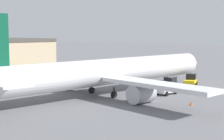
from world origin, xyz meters
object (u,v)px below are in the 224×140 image
object	(u,v)px
airplane	(107,73)
ground_crew_worker	(167,82)
baggage_tug	(191,80)
safety_cone_near	(191,103)
belt_loader_truck	(168,86)

from	to	relation	value
airplane	ground_crew_worker	size ratio (longest dim) A/B	23.34
baggage_tug	safety_cone_near	distance (m)	15.98
airplane	belt_loader_truck	xyz separation A→B (m)	(5.78, -6.37, -2.05)
airplane	safety_cone_near	size ratio (longest dim) A/B	78.36
ground_crew_worker	safety_cone_near	world-z (taller)	ground_crew_worker
baggage_tug	airplane	bearing A→B (deg)	143.02
ground_crew_worker	belt_loader_truck	distance (m)	4.87
airplane	safety_cone_near	world-z (taller)	airplane
airplane	baggage_tug	xyz separation A→B (m)	(15.24, -5.29, -2.27)
belt_loader_truck	baggage_tug	bearing A→B (deg)	11.56
safety_cone_near	belt_loader_truck	bearing A→B (deg)	50.62
ground_crew_worker	belt_loader_truck	bearing A→B (deg)	67.62
belt_loader_truck	safety_cone_near	xyz separation A→B (m)	(-4.88, -5.94, -0.83)
ground_crew_worker	baggage_tug	distance (m)	5.43
airplane	ground_crew_worker	world-z (taller)	airplane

